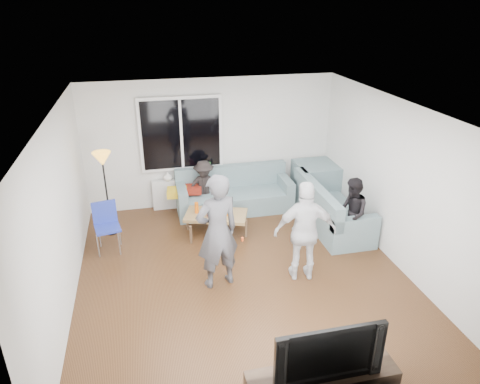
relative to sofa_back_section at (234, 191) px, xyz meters
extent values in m
cube|color=#56351C|center=(-0.37, -2.27, -0.45)|extent=(5.00, 5.50, 0.04)
cube|color=white|center=(-0.37, -2.27, 2.20)|extent=(5.00, 5.50, 0.04)
cube|color=silver|center=(-0.37, 0.50, 0.88)|extent=(5.00, 0.04, 2.60)
cube|color=silver|center=(-0.37, -5.04, 0.88)|extent=(5.00, 0.04, 2.60)
cube|color=silver|center=(-2.89, -2.27, 0.88)|extent=(0.04, 5.50, 2.60)
cube|color=silver|center=(2.15, -2.27, 0.88)|extent=(0.04, 5.50, 2.60)
cube|color=white|center=(-0.97, 0.42, 1.12)|extent=(1.62, 0.06, 1.47)
cube|color=black|center=(-0.97, 0.38, 1.12)|extent=(1.50, 0.02, 1.35)
cube|color=white|center=(-0.97, 0.37, 1.12)|extent=(0.05, 0.03, 1.35)
cube|color=silver|center=(-0.97, 0.38, -0.11)|extent=(1.30, 0.12, 0.62)
imported|color=#28652A|center=(-0.50, 0.35, 0.37)|extent=(0.19, 0.16, 0.35)
imported|color=white|center=(-1.29, 0.35, 0.29)|extent=(0.21, 0.21, 0.18)
cube|color=slate|center=(1.76, 0.00, 0.00)|extent=(0.85, 0.85, 0.85)
cube|color=gold|center=(-1.15, -0.02, 0.09)|extent=(0.42, 0.36, 0.14)
cube|color=maroon|center=(-0.84, 0.06, 0.09)|extent=(0.41, 0.36, 0.13)
cube|color=#987749|center=(-0.53, -0.88, -0.22)|extent=(1.23, 0.92, 0.40)
cylinder|color=maroon|center=(-0.62, -0.94, 0.06)|extent=(0.17, 0.17, 0.17)
imported|color=#454449|center=(-0.77, -2.41, 0.47)|extent=(0.73, 0.57, 1.79)
imported|color=silver|center=(0.53, -2.53, 0.37)|extent=(0.99, 0.54, 1.60)
imported|color=black|center=(1.65, -1.81, 0.20)|extent=(0.62, 0.71, 1.25)
imported|color=black|center=(-0.60, 0.03, 0.13)|extent=(0.72, 0.42, 1.10)
imported|color=black|center=(-0.10, -4.77, 0.34)|extent=(1.14, 0.15, 0.66)
cylinder|color=#34200B|center=(-0.48, -0.74, 0.08)|extent=(0.07, 0.07, 0.22)
cylinder|color=#268618|center=(-0.64, -1.03, 0.09)|extent=(0.08, 0.08, 0.23)
cylinder|color=black|center=(-0.22, -0.72, 0.09)|extent=(0.07, 0.07, 0.22)
cylinder|color=orange|center=(-0.32, -0.99, 0.10)|extent=(0.07, 0.07, 0.25)
cylinder|color=orange|center=(-0.87, -0.77, 0.08)|extent=(0.07, 0.07, 0.21)
camera|label=1|loc=(-1.69, -7.85, 3.57)|focal=32.68mm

